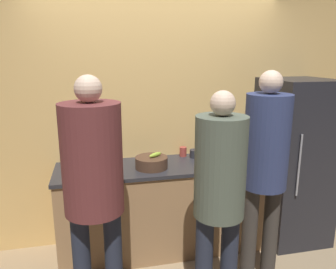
{
  "coord_description": "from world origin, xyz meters",
  "views": [
    {
      "loc": [
        -0.63,
        -2.62,
        1.94
      ],
      "look_at": [
        0.0,
        0.14,
        1.25
      ],
      "focal_mm": 35.0,
      "sensor_mm": 36.0,
      "label": 1
    }
  ],
  "objects_px": {
    "person_center": "(219,187)",
    "bottle_dark": "(94,164)",
    "person_left": "(93,177)",
    "utensil_crock": "(225,147)",
    "cup_red": "(183,152)",
    "fruit_bowl": "(152,162)",
    "bottle_green": "(251,155)",
    "cup_black": "(194,154)",
    "person_right": "(265,160)",
    "refrigerator": "(293,161)"
  },
  "relations": [
    {
      "from": "bottle_dark",
      "to": "cup_red",
      "type": "bearing_deg",
      "value": 14.79
    },
    {
      "from": "fruit_bowl",
      "to": "person_right",
      "type": "bearing_deg",
      "value": -35.45
    },
    {
      "from": "person_right",
      "to": "bottle_dark",
      "type": "height_order",
      "value": "person_right"
    },
    {
      "from": "bottle_green",
      "to": "cup_black",
      "type": "distance_m",
      "value": 0.58
    },
    {
      "from": "cup_red",
      "to": "cup_black",
      "type": "bearing_deg",
      "value": -31.69
    },
    {
      "from": "utensil_crock",
      "to": "refrigerator",
      "type": "bearing_deg",
      "value": -20.31
    },
    {
      "from": "refrigerator",
      "to": "utensil_crock",
      "type": "relative_size",
      "value": 6.14
    },
    {
      "from": "fruit_bowl",
      "to": "bottle_dark",
      "type": "xyz_separation_m",
      "value": [
        -0.53,
        0.05,
        0.01
      ]
    },
    {
      "from": "person_right",
      "to": "bottle_green",
      "type": "relative_size",
      "value": 10.69
    },
    {
      "from": "bottle_dark",
      "to": "cup_red",
      "type": "distance_m",
      "value": 0.95
    },
    {
      "from": "person_left",
      "to": "utensil_crock",
      "type": "height_order",
      "value": "person_left"
    },
    {
      "from": "fruit_bowl",
      "to": "cup_red",
      "type": "relative_size",
      "value": 3.08
    },
    {
      "from": "person_center",
      "to": "utensil_crock",
      "type": "distance_m",
      "value": 1.26
    },
    {
      "from": "person_left",
      "to": "bottle_green",
      "type": "bearing_deg",
      "value": 24.29
    },
    {
      "from": "refrigerator",
      "to": "fruit_bowl",
      "type": "distance_m",
      "value": 1.53
    },
    {
      "from": "person_center",
      "to": "fruit_bowl",
      "type": "relative_size",
      "value": 5.62
    },
    {
      "from": "refrigerator",
      "to": "bottle_dark",
      "type": "bearing_deg",
      "value": 179.21
    },
    {
      "from": "fruit_bowl",
      "to": "utensil_crock",
      "type": "relative_size",
      "value": 1.1
    },
    {
      "from": "person_center",
      "to": "bottle_dark",
      "type": "height_order",
      "value": "person_center"
    },
    {
      "from": "person_left",
      "to": "cup_red",
      "type": "bearing_deg",
      "value": 47.62
    },
    {
      "from": "utensil_crock",
      "to": "person_center",
      "type": "bearing_deg",
      "value": -114.19
    },
    {
      "from": "person_center",
      "to": "cup_black",
      "type": "xyz_separation_m",
      "value": [
        0.16,
        1.1,
        -0.09
      ]
    },
    {
      "from": "bottle_dark",
      "to": "cup_black",
      "type": "distance_m",
      "value": 1.04
    },
    {
      "from": "person_left",
      "to": "person_right",
      "type": "relative_size",
      "value": 1.0
    },
    {
      "from": "cup_red",
      "to": "person_center",
      "type": "bearing_deg",
      "value": -92.78
    },
    {
      "from": "person_center",
      "to": "bottle_green",
      "type": "xyz_separation_m",
      "value": [
        0.68,
        0.86,
        -0.07
      ]
    },
    {
      "from": "bottle_dark",
      "to": "cup_red",
      "type": "xyz_separation_m",
      "value": [
        0.92,
        0.24,
        -0.01
      ]
    },
    {
      "from": "person_left",
      "to": "fruit_bowl",
      "type": "xyz_separation_m",
      "value": [
        0.53,
        0.72,
        -0.17
      ]
    },
    {
      "from": "fruit_bowl",
      "to": "bottle_dark",
      "type": "relative_size",
      "value": 1.94
    },
    {
      "from": "person_right",
      "to": "cup_red",
      "type": "relative_size",
      "value": 18.46
    },
    {
      "from": "person_right",
      "to": "fruit_bowl",
      "type": "relative_size",
      "value": 5.99
    },
    {
      "from": "person_right",
      "to": "bottle_dark",
      "type": "xyz_separation_m",
      "value": [
        -1.37,
        0.64,
        -0.14
      ]
    },
    {
      "from": "utensil_crock",
      "to": "cup_red",
      "type": "xyz_separation_m",
      "value": [
        -0.46,
        0.02,
        -0.03
      ]
    },
    {
      "from": "utensil_crock",
      "to": "bottle_dark",
      "type": "distance_m",
      "value": 1.39
    },
    {
      "from": "cup_red",
      "to": "cup_black",
      "type": "distance_m",
      "value": 0.12
    },
    {
      "from": "utensil_crock",
      "to": "bottle_dark",
      "type": "xyz_separation_m",
      "value": [
        -1.38,
        -0.22,
        -0.02
      ]
    },
    {
      "from": "person_center",
      "to": "cup_red",
      "type": "xyz_separation_m",
      "value": [
        0.06,
        1.17,
        -0.08
      ]
    },
    {
      "from": "person_right",
      "to": "cup_black",
      "type": "bearing_deg",
      "value": 112.8
    },
    {
      "from": "bottle_green",
      "to": "refrigerator",
      "type": "bearing_deg",
      "value": 4.65
    },
    {
      "from": "refrigerator",
      "to": "cup_red",
      "type": "bearing_deg",
      "value": 166.58
    },
    {
      "from": "refrigerator",
      "to": "person_center",
      "type": "xyz_separation_m",
      "value": [
        -1.19,
        -0.9,
        0.18
      ]
    },
    {
      "from": "refrigerator",
      "to": "utensil_crock",
      "type": "distance_m",
      "value": 0.73
    },
    {
      "from": "bottle_green",
      "to": "cup_black",
      "type": "xyz_separation_m",
      "value": [
        -0.52,
        0.25,
        -0.03
      ]
    },
    {
      "from": "person_center",
      "to": "cup_red",
      "type": "height_order",
      "value": "person_center"
    },
    {
      "from": "person_right",
      "to": "bottle_dark",
      "type": "distance_m",
      "value": 1.52
    },
    {
      "from": "cup_black",
      "to": "utensil_crock",
      "type": "bearing_deg",
      "value": 6.93
    },
    {
      "from": "person_right",
      "to": "utensil_crock",
      "type": "distance_m",
      "value": 0.87
    },
    {
      "from": "cup_black",
      "to": "bottle_dark",
      "type": "bearing_deg",
      "value": -170.1
    },
    {
      "from": "bottle_green",
      "to": "bottle_dark",
      "type": "height_order",
      "value": "bottle_green"
    },
    {
      "from": "fruit_bowl",
      "to": "cup_black",
      "type": "distance_m",
      "value": 0.54
    }
  ]
}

